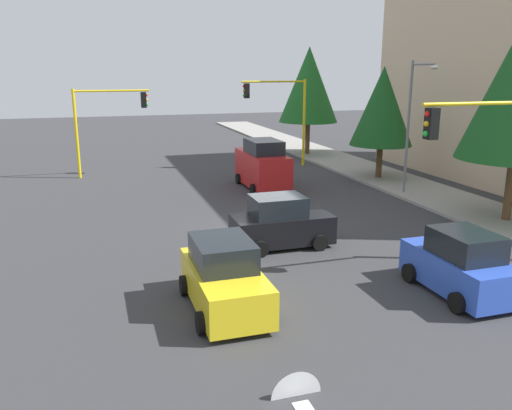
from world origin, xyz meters
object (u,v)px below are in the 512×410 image
traffic_signal_near_left (491,150)px  street_lamp_curbside (413,114)px  tree_roadside_mid (382,106)px  car_yellow (224,278)px  delivery_van_red (263,166)px  traffic_signal_far_left (280,106)px  car_black (281,224)px  traffic_signal_far_right (106,115)px  tree_roadside_far (309,85)px  car_blue (460,265)px

traffic_signal_near_left → street_lamp_curbside: 10.24m
tree_roadside_mid → car_yellow: size_ratio=1.68×
delivery_van_red → street_lamp_curbside: bearing=57.7°
traffic_signal_far_left → car_black: (16.00, -5.78, -3.29)m
traffic_signal_far_right → car_yellow: size_ratio=1.35×
traffic_signal_far_right → car_yellow: bearing=6.3°
traffic_signal_far_right → tree_roadside_far: (-4.00, 15.16, 1.57)m
street_lamp_curbside → car_blue: 13.10m
traffic_signal_far_right → traffic_signal_near_left: bearing=29.6°
tree_roadside_far → traffic_signal_far_right: bearing=-75.2°
traffic_signal_far_right → street_lamp_curbside: (10.39, 14.86, 0.48)m
traffic_signal_near_left → traffic_signal_far_right: bearing=-150.4°
traffic_signal_near_left → car_blue: bearing=-52.0°
traffic_signal_far_right → tree_roadside_mid: 16.78m
car_black → delivery_van_red: bearing=165.8°
delivery_van_red → car_blue: 15.59m
traffic_signal_near_left → car_yellow: bearing=-86.7°
traffic_signal_far_left → street_lamp_curbside: 10.95m
tree_roadside_far → car_yellow: 28.08m
tree_roadside_far → car_yellow: bearing=-27.7°
traffic_signal_far_left → car_yellow: size_ratio=1.47×
delivery_van_red → car_yellow: (14.40, -5.85, -0.38)m
street_lamp_curbside → traffic_signal_far_right: bearing=-125.0°
traffic_signal_far_right → traffic_signal_far_left: (0.00, 11.40, 0.32)m
traffic_signal_near_left → street_lamp_curbside: size_ratio=0.81×
traffic_signal_far_left → street_lamp_curbside: bearing=18.4°
car_blue → car_black: bearing=-147.8°
delivery_van_red → car_black: (9.87, -2.50, -0.39)m
street_lamp_curbside → tree_roadside_far: size_ratio=0.85×
tree_roadside_far → delivery_van_red: tree_roadside_far is taller
traffic_signal_far_right → tree_roadside_far: bearing=104.8°
traffic_signal_far_right → delivery_van_red: bearing=53.0°
car_black → tree_roadside_far: bearing=154.5°
street_lamp_curbside → tree_roadside_mid: street_lamp_curbside is taller
delivery_van_red → car_yellow: size_ratio=1.19×
street_lamp_curbside → tree_roadside_mid: size_ratio=1.03×
traffic_signal_far_right → traffic_signal_far_left: traffic_signal_far_left is taller
traffic_signal_far_left → traffic_signal_near_left: bearing=-0.1°
tree_roadside_mid → traffic_signal_far_left: bearing=-144.6°
tree_roadside_mid → traffic_signal_far_right: bearing=-111.0°
traffic_signal_near_left → delivery_van_red: 14.50m
traffic_signal_far_right → tree_roadside_far: 15.76m
street_lamp_curbside → delivery_van_red: (-4.26, -6.74, -3.07)m
tree_roadside_mid → car_black: tree_roadside_mid is taller
traffic_signal_far_right → tree_roadside_mid: bearing=69.0°
traffic_signal_near_left → car_yellow: traffic_signal_near_left is taller
car_blue → traffic_signal_far_right: bearing=-157.0°
traffic_signal_far_right → traffic_signal_far_left: size_ratio=0.92×
car_yellow → delivery_van_red: bearing=157.9°
car_yellow → tree_roadside_mid: bearing=137.3°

